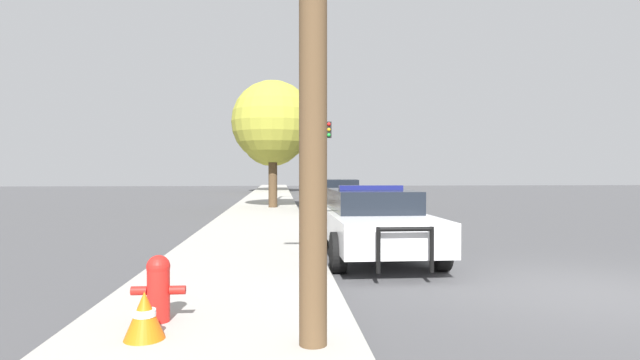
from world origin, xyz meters
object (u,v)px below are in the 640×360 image
tree_sidewalk_far (272,134)px  tree_sidewalk_mid (273,122)px  police_car (372,220)px  fire_hydrant (158,286)px  traffic_light (299,143)px  traffic_cone (144,315)px  car_background_midblock (338,195)px

tree_sidewalk_far → tree_sidewalk_mid: bearing=-89.1°
police_car → fire_hydrant: bearing=55.0°
police_car → tree_sidewalk_mid: bearing=-80.5°
tree_sidewalk_far → traffic_light: bearing=-83.4°
police_car → traffic_cone: (-3.16, -5.13, -0.38)m
fire_hydrant → traffic_cone: size_ratio=1.56×
fire_hydrant → traffic_cone: 0.58m
car_background_midblock → tree_sidewalk_far: tree_sidewalk_far is taller
traffic_light → car_background_midblock: size_ratio=0.97×
car_background_midblock → fire_hydrant: bearing=-99.1°
traffic_light → tree_sidewalk_far: size_ratio=0.61×
fire_hydrant → traffic_light: bearing=84.0°
police_car → tree_sidewalk_far: bearing=-85.9°
tree_sidewalk_mid → tree_sidewalk_far: tree_sidewalk_far is taller
car_background_midblock → traffic_cone: car_background_midblock is taller
fire_hydrant → tree_sidewalk_mid: size_ratio=0.12×
fire_hydrant → tree_sidewalk_far: tree_sidewalk_far is taller
police_car → tree_sidewalk_mid: size_ratio=0.88×
fire_hydrant → tree_sidewalk_far: bearing=89.0°
fire_hydrant → car_background_midblock: size_ratio=0.15×
car_background_midblock → tree_sidewalk_mid: (-2.77, 1.63, 3.21)m
traffic_light → tree_sidewalk_mid: 5.39m
tree_sidewalk_mid → police_car: bearing=-80.1°
fire_hydrant → traffic_cone: fire_hydrant is taller
car_background_midblock → traffic_cone: 16.48m
police_car → traffic_cone: size_ratio=10.96×
police_car → fire_hydrant: size_ratio=7.05×
car_background_midblock → tree_sidewalk_mid: bearing=154.1°
car_background_midblock → tree_sidewalk_far: 22.02m
fire_hydrant → tree_sidewalk_mid: 17.48m
traffic_light → police_car: bearing=-87.4°
car_background_midblock → tree_sidewalk_mid: tree_sidewalk_mid is taller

